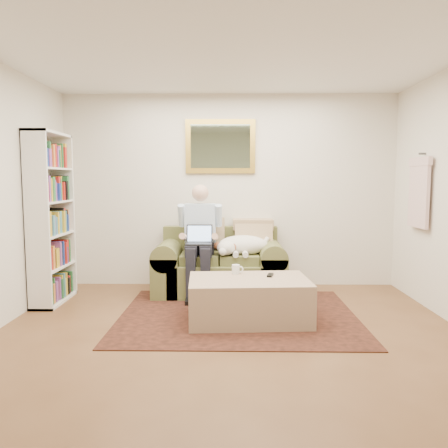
{
  "coord_description": "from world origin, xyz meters",
  "views": [
    {
      "loc": [
        0.0,
        -3.48,
        1.45
      ],
      "look_at": [
        -0.06,
        1.47,
        0.95
      ],
      "focal_mm": 35.0,
      "sensor_mm": 36.0,
      "label": 1
    }
  ],
  "objects_px": {
    "sleeping_dog": "(243,245)",
    "coffee_mug": "(236,269)",
    "sofa": "(220,271)",
    "seated_man": "(200,241)",
    "ottoman": "(249,300)",
    "bookshelf": "(51,218)",
    "laptop": "(199,239)"
  },
  "relations": [
    {
      "from": "sleeping_dog",
      "to": "coffee_mug",
      "type": "xyz_separation_m",
      "value": [
        -0.1,
        -0.82,
        -0.14
      ]
    },
    {
      "from": "sofa",
      "to": "seated_man",
      "type": "relative_size",
      "value": 1.19
    },
    {
      "from": "coffee_mug",
      "to": "sleeping_dog",
      "type": "bearing_deg",
      "value": 82.74
    },
    {
      "from": "seated_man",
      "to": "ottoman",
      "type": "xyz_separation_m",
      "value": [
        0.57,
        -0.98,
        -0.47
      ]
    },
    {
      "from": "ottoman",
      "to": "bookshelf",
      "type": "xyz_separation_m",
      "value": [
        -2.3,
        0.68,
        0.78
      ]
    },
    {
      "from": "ottoman",
      "to": "coffee_mug",
      "type": "bearing_deg",
      "value": 120.28
    },
    {
      "from": "bookshelf",
      "to": "coffee_mug",
      "type": "bearing_deg",
      "value": -11.88
    },
    {
      "from": "ottoman",
      "to": "laptop",
      "type": "bearing_deg",
      "value": 122.09
    },
    {
      "from": "sofa",
      "to": "ottoman",
      "type": "bearing_deg",
      "value": -73.98
    },
    {
      "from": "seated_man",
      "to": "bookshelf",
      "type": "relative_size",
      "value": 0.7
    },
    {
      "from": "coffee_mug",
      "to": "laptop",
      "type": "bearing_deg",
      "value": 122.66
    },
    {
      "from": "sofa",
      "to": "ottoman",
      "type": "xyz_separation_m",
      "value": [
        0.32,
        -1.13,
        -0.06
      ]
    },
    {
      "from": "laptop",
      "to": "bookshelf",
      "type": "relative_size",
      "value": 0.16
    },
    {
      "from": "sofa",
      "to": "seated_man",
      "type": "height_order",
      "value": "seated_man"
    },
    {
      "from": "ottoman",
      "to": "seated_man",
      "type": "bearing_deg",
      "value": 120.36
    },
    {
      "from": "sofa",
      "to": "seated_man",
      "type": "bearing_deg",
      "value": -148.55
    },
    {
      "from": "bookshelf",
      "to": "sofa",
      "type": "bearing_deg",
      "value": 12.75
    },
    {
      "from": "coffee_mug",
      "to": "sofa",
      "type": "bearing_deg",
      "value": 102.03
    },
    {
      "from": "seated_man",
      "to": "bookshelf",
      "type": "xyz_separation_m",
      "value": [
        -1.73,
        -0.3,
        0.3
      ]
    },
    {
      "from": "seated_man",
      "to": "laptop",
      "type": "height_order",
      "value": "seated_man"
    },
    {
      "from": "seated_man",
      "to": "ottoman",
      "type": "relative_size",
      "value": 1.15
    },
    {
      "from": "sofa",
      "to": "laptop",
      "type": "distance_m",
      "value": 0.55
    },
    {
      "from": "sofa",
      "to": "coffee_mug",
      "type": "bearing_deg",
      "value": -77.97
    },
    {
      "from": "ottoman",
      "to": "sleeping_dog",
      "type": "bearing_deg",
      "value": 91.5
    },
    {
      "from": "seated_man",
      "to": "coffee_mug",
      "type": "bearing_deg",
      "value": -59.61
    },
    {
      "from": "seated_man",
      "to": "sleeping_dog",
      "type": "distance_m",
      "value": 0.55
    },
    {
      "from": "seated_man",
      "to": "laptop",
      "type": "bearing_deg",
      "value": -90.0
    },
    {
      "from": "sofa",
      "to": "ottoman",
      "type": "distance_m",
      "value": 1.18
    },
    {
      "from": "seated_man",
      "to": "laptop",
      "type": "xyz_separation_m",
      "value": [
        0.0,
        -0.06,
        0.03
      ]
    },
    {
      "from": "seated_man",
      "to": "sleeping_dog",
      "type": "bearing_deg",
      "value": 7.13
    },
    {
      "from": "sofa",
      "to": "coffee_mug",
      "type": "height_order",
      "value": "sofa"
    },
    {
      "from": "sleeping_dog",
      "to": "coffee_mug",
      "type": "height_order",
      "value": "sleeping_dog"
    }
  ]
}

